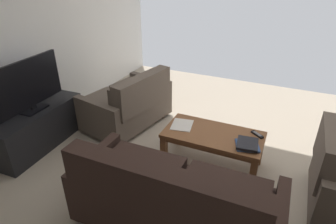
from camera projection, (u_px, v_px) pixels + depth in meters
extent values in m
cube|color=tan|center=(214.00, 168.00, 3.38)|extent=(5.25, 5.83, 0.01)
cube|color=white|center=(25.00, 25.00, 3.66)|extent=(0.12, 5.83, 2.88)
cylinder|color=black|center=(259.00, 221.00, 2.64)|extent=(0.05, 0.05, 0.06)
cylinder|color=black|center=(127.00, 179.00, 3.15)|extent=(0.05, 0.05, 0.06)
cylinder|color=black|center=(90.00, 222.00, 2.63)|extent=(0.05, 0.05, 0.06)
cube|color=black|center=(175.00, 206.00, 2.54)|extent=(1.59, 0.78, 0.35)
cube|color=black|center=(222.00, 199.00, 2.31)|extent=(0.74, 0.68, 0.10)
cube|color=black|center=(136.00, 173.00, 2.59)|extent=(0.74, 0.68, 0.10)
cube|color=black|center=(159.00, 198.00, 2.10)|extent=(1.59, 0.19, 0.52)
cube|color=black|center=(216.00, 204.00, 2.05)|extent=(0.71, 0.12, 0.38)
cube|color=black|center=(121.00, 175.00, 2.33)|extent=(0.71, 0.12, 0.38)
cube|color=black|center=(97.00, 174.00, 2.81)|extent=(0.11, 0.77, 0.51)
cylinder|color=black|center=(131.00, 106.00, 4.75)|extent=(0.06, 0.06, 0.06)
cylinder|color=black|center=(91.00, 127.00, 4.13)|extent=(0.06, 0.06, 0.06)
cylinder|color=black|center=(162.00, 116.00, 4.42)|extent=(0.06, 0.06, 0.06)
cylinder|color=black|center=(124.00, 142.00, 3.80)|extent=(0.06, 0.06, 0.06)
cube|color=brown|center=(127.00, 109.00, 4.18)|extent=(0.94, 1.15, 0.36)
cube|color=brown|center=(137.00, 89.00, 4.27)|extent=(0.75, 0.59, 0.10)
cube|color=brown|center=(112.00, 101.00, 3.90)|extent=(0.75, 0.59, 0.10)
cube|color=brown|center=(143.00, 92.00, 3.85)|extent=(0.37, 1.04, 0.46)
cube|color=brown|center=(148.00, 84.00, 4.09)|extent=(0.20, 0.47, 0.32)
cube|color=brown|center=(124.00, 96.00, 3.72)|extent=(0.20, 0.47, 0.32)
cube|color=brown|center=(150.00, 92.00, 4.55)|extent=(0.77, 0.24, 0.52)
cube|color=brown|center=(98.00, 120.00, 3.74)|extent=(0.77, 0.24, 0.52)
cube|color=brown|center=(213.00, 135.00, 3.24)|extent=(1.11, 0.57, 0.04)
cube|color=brown|center=(213.00, 138.00, 3.26)|extent=(1.03, 0.51, 0.05)
cube|color=brown|center=(260.00, 150.00, 3.35)|extent=(0.07, 0.07, 0.39)
cube|color=brown|center=(179.00, 131.00, 3.72)|extent=(0.07, 0.07, 0.39)
cube|color=brown|center=(253.00, 174.00, 2.97)|extent=(0.07, 0.07, 0.39)
cube|color=brown|center=(164.00, 151.00, 3.34)|extent=(0.07, 0.07, 0.39)
cube|color=black|center=(39.00, 128.00, 3.67)|extent=(0.48, 1.30, 0.52)
cube|color=black|center=(32.00, 126.00, 3.71)|extent=(0.07, 1.09, 0.31)
cube|color=black|center=(29.00, 133.00, 3.56)|extent=(0.21, 0.25, 0.06)
cube|color=black|center=(34.00, 109.00, 3.55)|extent=(0.21, 0.33, 0.02)
cube|color=black|center=(33.00, 106.00, 3.53)|extent=(0.04, 0.06, 0.06)
cube|color=black|center=(28.00, 84.00, 3.39)|extent=(0.08, 1.00, 0.58)
cube|color=navy|center=(26.00, 83.00, 3.39)|extent=(0.05, 0.97, 0.55)
cylinder|color=black|center=(313.00, 223.00, 2.62)|extent=(0.05, 0.05, 0.06)
cylinder|color=black|center=(314.00, 182.00, 3.11)|extent=(0.05, 0.05, 0.06)
cube|color=brown|center=(329.00, 153.00, 2.58)|extent=(0.19, 0.77, 0.45)
cube|color=#385693|center=(247.00, 146.00, 3.00)|extent=(0.29, 0.28, 0.02)
cube|color=black|center=(247.00, 144.00, 2.99)|extent=(0.24, 0.27, 0.03)
cube|color=black|center=(257.00, 134.00, 3.19)|extent=(0.15, 0.13, 0.02)
cube|color=#59595B|center=(257.00, 134.00, 3.19)|extent=(0.11, 0.09, 0.00)
cube|color=silver|center=(182.00, 125.00, 3.39)|extent=(0.28, 0.32, 0.01)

